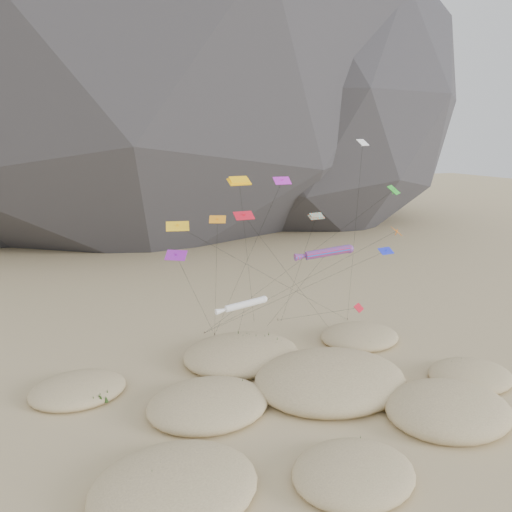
{
  "coord_description": "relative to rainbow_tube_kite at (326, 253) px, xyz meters",
  "views": [
    {
      "loc": [
        -23.73,
        -38.92,
        27.35
      ],
      "look_at": [
        -2.98,
        12.0,
        13.94
      ],
      "focal_mm": 35.0,
      "sensor_mm": 36.0,
      "label": 1
    }
  ],
  "objects": [
    {
      "name": "ground",
      "position": [
        -6.0,
        -11.8,
        -13.59
      ],
      "size": [
        500.0,
        500.0,
        0.0
      ],
      "primitive_type": "plane",
      "color": "#CCB789",
      "rests_on": "ground"
    },
    {
      "name": "dunes",
      "position": [
        -7.09,
        -7.93,
        -12.87
      ],
      "size": [
        51.86,
        35.13,
        3.91
      ],
      "color": "#CCB789",
      "rests_on": "ground"
    },
    {
      "name": "dune_grass",
      "position": [
        -5.36,
        -7.82,
        -12.71
      ],
      "size": [
        42.59,
        31.03,
        1.51
      ],
      "color": "black",
      "rests_on": "ground"
    },
    {
      "name": "kite_stakes",
      "position": [
        -3.99,
        10.67,
        -13.44
      ],
      "size": [
        23.55,
        6.04,
        0.3
      ],
      "color": "#3F2D1E",
      "rests_on": "ground"
    },
    {
      "name": "rainbow_tube_kite",
      "position": [
        0.0,
        0.0,
        0.0
      ],
      "size": [
        7.54,
        13.3,
        14.43
      ],
      "color": "red",
      "rests_on": "ground"
    },
    {
      "name": "white_tube_kite",
      "position": [
        -11.27,
        -1.64,
        -4.6
      ],
      "size": [
        6.39,
        11.12,
        9.63
      ],
      "color": "white",
      "rests_on": "ground"
    },
    {
      "name": "orange_parafoil",
      "position": [
        -11.18,
        -0.53,
        8.7
      ],
      "size": [
        9.25,
        16.12,
        23.06
      ],
      "color": "#FFB70D",
      "rests_on": "ground"
    },
    {
      "name": "multi_parafoil",
      "position": [
        -1.08,
        0.8,
        4.1
      ],
      "size": [
        2.55,
        13.21,
        18.37
      ],
      "color": "#FF401A",
      "rests_on": "ground"
    },
    {
      "name": "delta_kites",
      "position": [
        -3.59,
        0.03,
        3.58
      ],
      "size": [
        30.95,
        19.07,
        26.77
      ],
      "color": "orange",
      "rests_on": "ground"
    }
  ]
}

